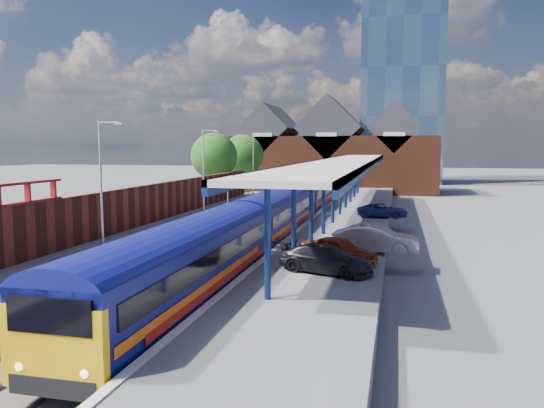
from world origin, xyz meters
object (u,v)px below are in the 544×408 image
(parked_car_blue, at_px, (383,210))
(lamp_post_c, at_px, (205,165))
(lamp_post_b, at_px, (103,175))
(train, at_px, (298,200))
(platform_sign, at_px, (228,191))
(parked_car_silver, at_px, (376,239))
(lamp_post_d, at_px, (254,160))
(parked_car_red, at_px, (339,250))
(parked_car_dark, at_px, (326,259))

(parked_car_blue, bearing_deg, lamp_post_c, 98.59)
(lamp_post_b, bearing_deg, train, 65.41)
(train, bearing_deg, platform_sign, 172.65)
(parked_car_silver, bearing_deg, train, 28.27)
(parked_car_silver, bearing_deg, lamp_post_c, 49.90)
(lamp_post_d, xyz_separation_m, parked_car_red, (13.26, -33.41, -3.35))
(platform_sign, height_order, parked_car_dark, platform_sign)
(lamp_post_b, height_order, parked_car_dark, lamp_post_b)
(lamp_post_c, xyz_separation_m, platform_sign, (1.36, 2.00, -2.30))
(lamp_post_d, height_order, parked_car_blue, lamp_post_d)
(lamp_post_b, distance_m, lamp_post_c, 16.00)
(train, xyz_separation_m, platform_sign, (-6.49, 0.84, 0.57))
(lamp_post_b, xyz_separation_m, parked_car_silver, (14.86, 1.54, -3.26))
(platform_sign, bearing_deg, parked_car_silver, -50.64)
(lamp_post_d, bearing_deg, parked_car_dark, -69.98)
(lamp_post_b, bearing_deg, platform_sign, 85.67)
(lamp_post_d, xyz_separation_m, platform_sign, (1.36, -14.00, -2.30))
(parked_car_red, height_order, parked_car_blue, parked_car_red)
(lamp_post_b, xyz_separation_m, parked_car_red, (13.26, -1.41, -3.35))
(platform_sign, bearing_deg, parked_car_dark, -61.68)
(parked_car_dark, bearing_deg, parked_car_silver, -3.00)
(lamp_post_b, xyz_separation_m, lamp_post_c, (0.00, 16.00, 0.00))
(lamp_post_d, xyz_separation_m, parked_car_blue, (14.86, -16.05, -3.44))
(lamp_post_d, bearing_deg, train, -62.10)
(train, xyz_separation_m, parked_car_dark, (5.04, -20.57, -0.50))
(lamp_post_d, xyz_separation_m, parked_car_silver, (14.86, -30.46, -3.26))
(parked_car_silver, xyz_separation_m, parked_car_dark, (-1.97, -4.94, -0.11))
(lamp_post_c, bearing_deg, platform_sign, 55.74)
(platform_sign, distance_m, parked_car_silver, 21.31)
(parked_car_red, distance_m, parked_car_blue, 17.43)
(train, bearing_deg, parked_car_silver, -65.84)
(lamp_post_c, height_order, parked_car_silver, lamp_post_c)
(parked_car_red, relative_size, parked_car_dark, 0.88)
(lamp_post_d, bearing_deg, lamp_post_c, -90.00)
(parked_car_red, bearing_deg, lamp_post_c, 61.10)
(train, relative_size, parked_car_silver, 14.75)
(platform_sign, relative_size, parked_car_red, 0.67)
(train, distance_m, parked_car_red, 19.35)
(platform_sign, xyz_separation_m, parked_car_red, (11.89, -19.41, -1.05))
(train, height_order, platform_sign, platform_sign)
(train, height_order, parked_car_blue, train)
(parked_car_dark, height_order, parked_car_blue, parked_car_dark)
(lamp_post_c, bearing_deg, lamp_post_d, 90.00)
(lamp_post_d, distance_m, parked_car_dark, 37.83)
(parked_car_red, bearing_deg, platform_sign, 55.31)
(lamp_post_b, height_order, platform_sign, lamp_post_b)
(lamp_post_d, xyz_separation_m, parked_car_dark, (12.90, -35.40, -3.37))
(lamp_post_c, distance_m, parked_car_silver, 20.99)
(parked_car_red, height_order, parked_car_silver, parked_car_silver)
(train, relative_size, parked_car_red, 17.57)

